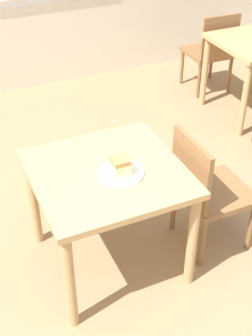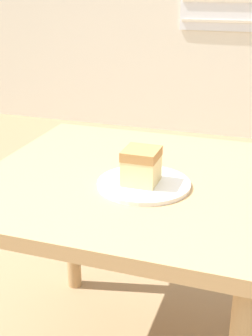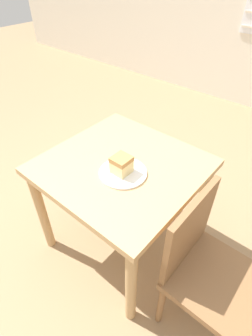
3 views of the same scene
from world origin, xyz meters
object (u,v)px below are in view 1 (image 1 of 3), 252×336
(dining_table_near, at_px, (108,186))
(chair_far_opposite, at_px, (211,50))
(plate, at_px, (121,173))
(chair_near_window, at_px, (206,188))
(cake_slice, at_px, (120,166))

(dining_table_near, bearing_deg, chair_far_opposite, 44.07)
(plate, bearing_deg, chair_far_opposite, 45.87)
(chair_near_window, bearing_deg, cake_slice, 87.20)
(chair_near_window, distance_m, plate, 0.63)
(dining_table_near, distance_m, cake_slice, 0.19)
(chair_near_window, distance_m, chair_far_opposite, 2.33)
(plate, xyz_separation_m, cake_slice, (-0.01, -0.00, 0.06))
(dining_table_near, xyz_separation_m, cake_slice, (0.05, -0.06, 0.17))
(chair_far_opposite, distance_m, cake_slice, 2.69)
(dining_table_near, height_order, cake_slice, cake_slice)
(dining_table_near, xyz_separation_m, chair_near_window, (0.63, -0.09, -0.15))
(plate, bearing_deg, cake_slice, -148.39)
(chair_near_window, height_order, chair_far_opposite, same)
(dining_table_near, bearing_deg, chair_near_window, -8.24)
(cake_slice, bearing_deg, chair_near_window, -2.80)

